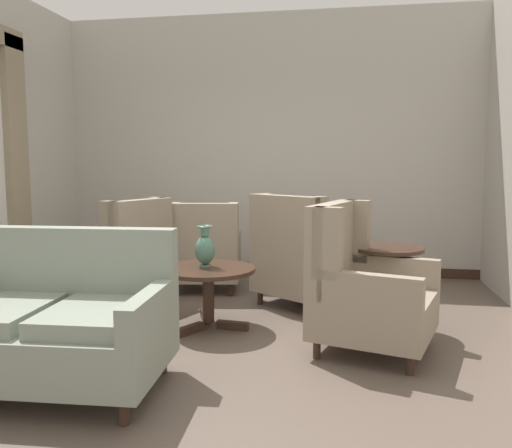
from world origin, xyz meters
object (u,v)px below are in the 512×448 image
coffee_table (208,280)px  armchair_far_left (298,260)px  porcelain_vase (205,249)px  settee (54,325)px  side_table (387,280)px  armchair_back_corner (363,290)px  armchair_near_sideboard (124,259)px  armchair_near_window (206,252)px

coffee_table → armchair_far_left: 1.08m
porcelain_vase → armchair_far_left: 1.12m
settee → side_table: (2.15, 1.55, 0.03)m
settee → side_table: size_ratio=2.02×
armchair_back_corner → armchair_near_sideboard: size_ratio=1.04×
coffee_table → side_table: (1.51, 0.20, 0.01)m
porcelain_vase → side_table: 1.57m
porcelain_vase → settee: size_ratio=0.25×
porcelain_vase → armchair_near_sideboard: (-1.04, 0.65, -0.24)m
armchair_far_left → armchair_near_sideboard: bearing=39.7°
porcelain_vase → armchair_back_corner: armchair_back_corner is taller
settee → armchair_near_sideboard: 2.06m
coffee_table → armchair_near_sideboard: (-1.07, 0.66, 0.03)m
armchair_far_left → armchair_near_sideboard: armchair_far_left is taller
settee → armchair_near_sideboard: armchair_near_sideboard is taller
settee → armchair_near_sideboard: size_ratio=1.35×
armchair_far_left → coffee_table: bearing=84.2°
porcelain_vase → armchair_back_corner: 1.39m
armchair_near_window → side_table: armchair_near_window is taller
settee → armchair_back_corner: bearing=25.1°
coffee_table → settee: settee is taller
armchair_near_window → porcelain_vase: bearing=96.0°
porcelain_vase → side_table: size_ratio=0.50×
coffee_table → side_table: 1.52m
armchair_near_sideboard → armchair_near_window: (0.70, 0.61, -0.01)m
porcelain_vase → armchair_near_sideboard: 1.25m
porcelain_vase → armchair_back_corner: bearing=-13.9°
side_table → porcelain_vase: bearing=-173.2°
porcelain_vase → side_table: (1.54, 0.18, -0.25)m
armchair_far_left → armchair_near_window: 1.16m
armchair_back_corner → side_table: 0.55m
armchair_far_left → armchair_near_sideboard: size_ratio=1.04×
armchair_far_left → porcelain_vase: bearing=82.5°
settee → side_table: bearing=32.7°
armchair_near_window → armchair_back_corner: bearing=127.4°
porcelain_vase → armchair_far_left: size_ratio=0.32×
coffee_table → porcelain_vase: size_ratio=2.26×
armchair_far_left → armchair_near_window: (-1.07, 0.45, -0.03)m
porcelain_vase → armchair_far_left: armchair_far_left is taller
coffee_table → armchair_near_sideboard: armchair_near_sideboard is taller
armchair_back_corner → armchair_far_left: same height
settee → armchair_back_corner: size_ratio=1.30×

